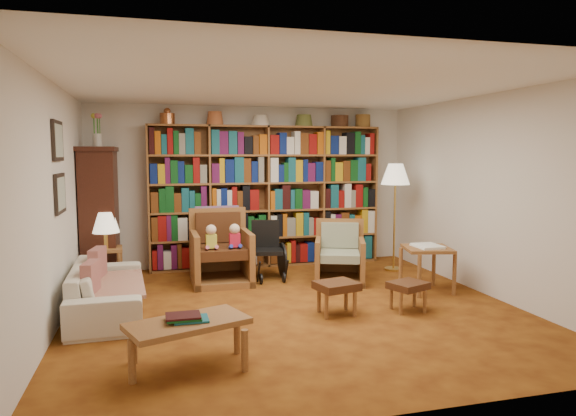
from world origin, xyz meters
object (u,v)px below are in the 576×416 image
object	(u,v)px
sofa	(108,289)
wheelchair	(267,252)
floor_lamp	(395,179)
side_table_lamp	(107,258)
side_table_papers	(427,254)
armchair_leather	(220,252)
footstool_a	(337,288)
footstool_b	(408,287)
armchair_sage	(337,258)
coffee_table	(188,327)

from	to	relation	value
sofa	wheelchair	distance (m)	2.36
floor_lamp	side_table_lamp	bearing A→B (deg)	178.82
side_table_lamp	side_table_papers	bearing A→B (deg)	-18.35
side_table_lamp	sofa	bearing A→B (deg)	-85.31
sofa	side_table_papers	xyz separation A→B (m)	(3.89, -0.10, 0.22)
sofa	floor_lamp	distance (m)	4.35
armchair_leather	side_table_lamp	bearing A→B (deg)	176.11
footstool_a	footstool_b	xyz separation A→B (m)	(0.82, -0.08, -0.03)
footstool_a	footstool_b	distance (m)	0.83
wheelchair	floor_lamp	size ratio (longest dim) A/B	0.51
armchair_leather	armchair_sage	size ratio (longest dim) A/B	1.13
armchair_sage	wheelchair	xyz separation A→B (m)	(-0.92, 0.39, 0.05)
side_table_papers	side_table_lamp	bearing A→B (deg)	161.65
side_table_lamp	coffee_table	bearing A→B (deg)	-73.61
coffee_table	armchair_leather	bearing A→B (deg)	77.46
footstool_b	side_table_papers	bearing A→B (deg)	47.51
wheelchair	coffee_table	world-z (taller)	wheelchair
footstool_b	coffee_table	world-z (taller)	coffee_table
sofa	side_table_lamp	distance (m)	1.23
footstool_a	coffee_table	size ratio (longest dim) A/B	0.47
wheelchair	coffee_table	xyz separation A→B (m)	(-1.30, -2.85, -0.03)
armchair_sage	footstool_a	xyz separation A→B (m)	(-0.54, -1.45, -0.02)
side_table_lamp	wheelchair	world-z (taller)	wheelchair
footstool_a	coffee_table	bearing A→B (deg)	-148.83
sofa	coffee_table	distance (m)	1.89
armchair_sage	floor_lamp	distance (m)	1.56
sofa	side_table_papers	distance (m)	3.90
side_table_papers	footstool_b	bearing A→B (deg)	-132.49
side_table_lamp	footstool_b	size ratio (longest dim) A/B	1.08
side_table_lamp	coffee_table	xyz separation A→B (m)	(0.87, -2.94, -0.04)
armchair_leather	floor_lamp	size ratio (longest dim) A/B	0.63
wheelchair	footstool_b	bearing A→B (deg)	-58.10
side_table_papers	footstool_a	size ratio (longest dim) A/B	1.35
armchair_sage	floor_lamp	bearing A→B (deg)	20.45
side_table_lamp	side_table_papers	size ratio (longest dim) A/B	0.77
footstool_a	sofa	bearing A→B (deg)	163.79
coffee_table	floor_lamp	bearing A→B (deg)	41.08
armchair_leather	footstool_b	xyz separation A→B (m)	(1.87, -1.91, -0.14)
side_table_lamp	footstool_b	world-z (taller)	side_table_lamp
side_table_lamp	floor_lamp	bearing A→B (deg)	-1.18
side_table_lamp	floor_lamp	world-z (taller)	floor_lamp
wheelchair	sofa	bearing A→B (deg)	-151.33
armchair_sage	footstool_b	world-z (taller)	armchair_sage
side_table_papers	footstool_a	xyz separation A→B (m)	(-1.45, -0.60, -0.19)
footstool_a	armchair_leather	bearing A→B (deg)	119.75
side_table_lamp	armchair_sage	size ratio (longest dim) A/B	0.57
floor_lamp	armchair_leather	bearing A→B (deg)	-179.65
armchair_sage	floor_lamp	size ratio (longest dim) A/B	0.56
coffee_table	footstool_b	bearing A→B (deg)	20.46
footstool_a	coffee_table	distance (m)	1.96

